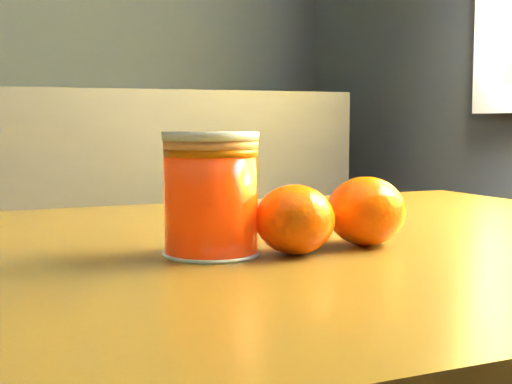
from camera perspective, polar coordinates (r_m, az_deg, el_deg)
name	(u,v)px	position (r m, az deg, el deg)	size (l,w,h in m)	color
table	(253,343)	(0.66, -0.21, -11.97)	(0.99, 0.73, 0.71)	brown
juice_glass	(211,195)	(0.57, -3.62, -0.21)	(0.08, 0.08, 0.10)	#FF3205
orange_front	(295,220)	(0.58, 3.13, -2.21)	(0.06, 0.06, 0.06)	#FF5905
orange_back	(366,211)	(0.63, 8.79, -1.51)	(0.07, 0.07, 0.06)	#FF5905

